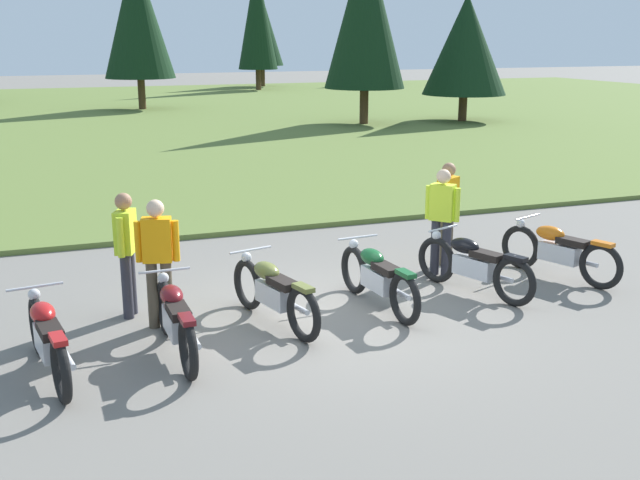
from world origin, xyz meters
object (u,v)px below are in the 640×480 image
rider_with_back_turned (158,256)px  motorcycle_orange (559,250)px  rider_in_hivis_vest (447,207)px  rider_checking_bike (126,247)px  motorcycle_maroon (175,319)px  rider_near_row_end (442,216)px  motorcycle_red (48,339)px  motorcycle_black (473,264)px  motorcycle_british_green (378,277)px  motorcycle_olive (274,292)px

rider_with_back_turned → motorcycle_orange: bearing=-0.3°
motorcycle_orange → rider_with_back_turned: rider_with_back_turned is taller
rider_in_hivis_vest → rider_checking_bike: size_ratio=1.00×
motorcycle_maroon → rider_near_row_end: 4.74m
motorcycle_red → motorcycle_black: size_ratio=1.04×
motorcycle_red → motorcycle_british_green: size_ratio=1.00×
motorcycle_british_green → motorcycle_orange: size_ratio=1.05×
motorcycle_british_green → rider_in_hivis_vest: 2.51m
motorcycle_british_green → rider_checking_bike: (-3.22, 0.85, 0.51)m
motorcycle_british_green → motorcycle_maroon: bearing=-167.2°
motorcycle_olive → rider_near_row_end: rider_near_row_end is taller
motorcycle_maroon → motorcycle_orange: size_ratio=1.05×
motorcycle_british_green → motorcycle_black: size_ratio=1.05×
motorcycle_orange → rider_near_row_end: 1.86m
motorcycle_british_green → rider_checking_bike: 3.37m
motorcycle_british_green → motorcycle_orange: bearing=4.7°
motorcycle_black → rider_with_back_turned: size_ratio=1.20×
motorcycle_red → motorcycle_orange: bearing=7.8°
motorcycle_orange → motorcycle_british_green: bearing=-175.3°
rider_checking_bike → rider_with_back_turned: bearing=-60.2°
rider_with_back_turned → rider_checking_bike: size_ratio=1.00×
rider_in_hivis_vest → motorcycle_maroon: bearing=-155.4°
rider_checking_bike → rider_near_row_end: size_ratio=1.00×
motorcycle_orange → rider_near_row_end: bearing=154.9°
motorcycle_british_green → rider_near_row_end: size_ratio=1.26×
motorcycle_orange → rider_checking_bike: (-6.38, 0.59, 0.51)m
motorcycle_orange → rider_in_hivis_vest: size_ratio=1.20×
motorcycle_black → motorcycle_red: bearing=-171.8°
motorcycle_british_green → motorcycle_orange: (3.16, 0.26, 0.00)m
motorcycle_maroon → motorcycle_orange: same height
motorcycle_maroon → motorcycle_olive: same height
motorcycle_orange → motorcycle_olive: bearing=-175.6°
rider_near_row_end → motorcycle_black: bearing=-89.5°
motorcycle_maroon → rider_with_back_turned: rider_with_back_turned is taller
motorcycle_olive → rider_in_hivis_vest: bearing=25.6°
motorcycle_maroon → motorcycle_olive: bearing=22.1°
motorcycle_red → motorcycle_british_green: 4.34m
motorcycle_black → motorcycle_olive: bearing=-176.7°
motorcycle_maroon → motorcycle_olive: size_ratio=1.02×
motorcycle_orange → rider_in_hivis_vest: bearing=134.1°
motorcycle_red → rider_in_hivis_vest: 6.63m
motorcycle_british_green → motorcycle_red: bearing=-169.9°
motorcycle_orange → rider_with_back_turned: size_ratio=1.20×
rider_in_hivis_vest → motorcycle_orange: bearing=-45.9°
motorcycle_maroon → rider_near_row_end: rider_near_row_end is taller
motorcycle_olive → motorcycle_black: 3.06m
motorcycle_olive → rider_with_back_turned: size_ratio=1.24×
rider_with_back_turned → rider_near_row_end: same height
motorcycle_british_green → rider_near_row_end: rider_near_row_end is taller
motorcycle_black → motorcycle_british_green: bearing=-177.1°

